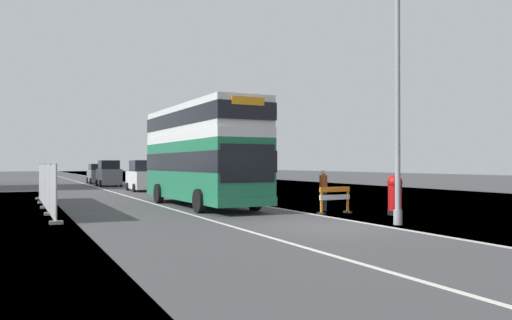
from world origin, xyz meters
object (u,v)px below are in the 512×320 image
object	(u,v)px
car_receding_mid	(109,174)
pedestrian_at_kerb	(323,190)
lamppost_foreground	(398,110)
red_pillar_postbox	(395,193)
car_receding_far	(98,174)
roadworks_barrier	(335,197)
car_oncoming_near	(144,177)
double_decker_bus	(201,153)

from	to	relation	value
car_receding_mid	pedestrian_at_kerb	world-z (taller)	car_receding_mid
lamppost_foreground	car_receding_mid	bearing A→B (deg)	96.36
red_pillar_postbox	car_receding_mid	size ratio (longest dim) A/B	0.41
red_pillar_postbox	car_receding_mid	distance (m)	32.71
car_receding_far	roadworks_barrier	bearing A→B (deg)	-84.21
red_pillar_postbox	pedestrian_at_kerb	bearing A→B (deg)	121.03
car_receding_mid	car_oncoming_near	bearing A→B (deg)	-83.82
car_receding_mid	car_receding_far	world-z (taller)	car_receding_mid
lamppost_foreground	car_receding_far	xyz separation A→B (m)	(-3.71, 43.10, -2.88)
lamppost_foreground	red_pillar_postbox	distance (m)	4.54
car_oncoming_near	roadworks_barrier	bearing A→B (deg)	-81.70
car_receding_far	double_decker_bus	bearing A→B (deg)	-89.62
red_pillar_postbox	car_oncoming_near	world-z (taller)	car_oncoming_near
double_decker_bus	red_pillar_postbox	bearing A→B (deg)	-52.40
lamppost_foreground	double_decker_bus	bearing A→B (deg)	109.25
double_decker_bus	pedestrian_at_kerb	size ratio (longest dim) A/B	6.00
car_receding_far	car_oncoming_near	bearing A→B (deg)	-87.23
double_decker_bus	lamppost_foreground	bearing A→B (deg)	-70.75
car_oncoming_near	car_receding_far	bearing A→B (deg)	92.77
lamppost_foreground	red_pillar_postbox	xyz separation A→B (m)	(2.12, 2.71, -2.97)
lamppost_foreground	roadworks_barrier	bearing A→B (deg)	86.73
red_pillar_postbox	car_receding_far	distance (m)	40.82
roadworks_barrier	lamppost_foreground	bearing A→B (deg)	-93.27
car_oncoming_near	car_receding_mid	xyz separation A→B (m)	(-1.04, 9.56, 0.03)
double_decker_bus	pedestrian_at_kerb	world-z (taller)	double_decker_bus
car_receding_mid	car_receding_far	size ratio (longest dim) A/B	0.96
double_decker_bus	car_oncoming_near	distance (m)	15.38
car_receding_far	pedestrian_at_kerb	bearing A→B (deg)	-83.63
lamppost_foreground	pedestrian_at_kerb	world-z (taller)	lamppost_foreground
roadworks_barrier	car_receding_mid	xyz separation A→B (m)	(-4.12, 30.72, 0.43)
double_decker_bus	lamppost_foreground	xyz separation A→B (m)	(3.49, -9.99, 1.30)
red_pillar_postbox	car_oncoming_near	xyz separation A→B (m)	(-4.97, 22.59, 0.19)
roadworks_barrier	car_receding_far	world-z (taller)	car_receding_far
roadworks_barrier	car_oncoming_near	distance (m)	21.38
double_decker_bus	red_pillar_postbox	world-z (taller)	double_decker_bus
red_pillar_postbox	car_receding_far	bearing A→B (deg)	98.22
lamppost_foreground	car_oncoming_near	xyz separation A→B (m)	(-2.85, 25.29, -2.78)
lamppost_foreground	car_oncoming_near	bearing A→B (deg)	96.43
red_pillar_postbox	pedestrian_at_kerb	size ratio (longest dim) A/B	0.90
roadworks_barrier	car_receding_far	size ratio (longest dim) A/B	0.37
double_decker_bus	car_receding_mid	world-z (taller)	double_decker_bus
car_receding_mid	car_receding_far	distance (m)	8.25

